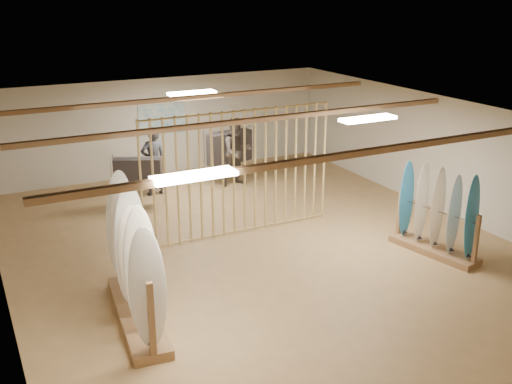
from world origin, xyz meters
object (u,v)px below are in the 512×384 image
shopper_b (237,148)px  clothing_rack_a (138,173)px  rack_left (135,279)px  rack_right (436,225)px  shopper_a (153,157)px  clothing_rack_b (229,147)px

shopper_b → clothing_rack_a: bearing=-172.8°
rack_left → rack_right: 6.22m
rack_left → shopper_a: (2.25, 6.00, 0.29)m
rack_left → shopper_a: rack_left is taller
rack_right → shopper_a: 7.40m
shopper_b → clothing_rack_b: bearing=99.8°
clothing_rack_b → shopper_a: size_ratio=0.74×
rack_left → rack_right: bearing=3.9°
shopper_a → rack_right: bearing=119.6°
rack_right → shopper_b: bearing=94.3°
rack_left → shopper_a: bearing=75.5°
clothing_rack_a → shopper_b: 2.98m
rack_right → shopper_a: (-3.96, 6.23, 0.40)m
clothing_rack_a → clothing_rack_b: clothing_rack_b is taller
rack_left → clothing_rack_b: bearing=59.7°
rack_right → clothing_rack_b: 6.57m
clothing_rack_a → shopper_a: size_ratio=0.64×
rack_right → shopper_b: (-1.66, 5.98, 0.43)m
clothing_rack_b → shopper_a: (-2.24, -0.10, 0.03)m
shopper_a → shopper_b: (2.31, -0.26, 0.03)m
rack_left → rack_right: (6.22, -0.23, -0.12)m
clothing_rack_a → shopper_a: (0.63, 0.69, 0.18)m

